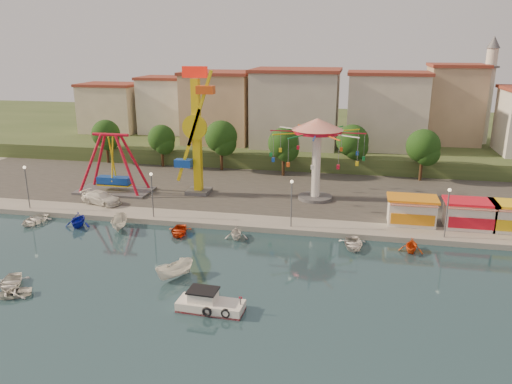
% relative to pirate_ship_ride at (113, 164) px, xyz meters
% --- Properties ---
extents(ground, '(200.00, 200.00, 0.00)m').
position_rel_pirate_ship_ride_xyz_m(ground, '(17.00, -21.41, -4.39)').
color(ground, '#15323A').
rests_on(ground, ground).
extents(quay_deck, '(200.00, 100.00, 0.60)m').
position_rel_pirate_ship_ride_xyz_m(quay_deck, '(17.00, 40.59, -4.09)').
color(quay_deck, '#9E998E').
rests_on(quay_deck, ground).
extents(asphalt_pad, '(90.00, 28.00, 0.01)m').
position_rel_pirate_ship_ride_xyz_m(asphalt_pad, '(17.00, 8.59, -3.79)').
color(asphalt_pad, '#4C4944').
rests_on(asphalt_pad, quay_deck).
extents(hill_terrace, '(200.00, 60.00, 3.00)m').
position_rel_pirate_ship_ride_xyz_m(hill_terrace, '(17.00, 45.59, -2.89)').
color(hill_terrace, '#384C26').
rests_on(hill_terrace, ground).
extents(pirate_ship_ride, '(10.00, 5.00, 8.00)m').
position_rel_pirate_ship_ride_xyz_m(pirate_ship_ride, '(0.00, 0.00, 0.00)').
color(pirate_ship_ride, '#59595E').
rests_on(pirate_ship_ride, quay_deck).
extents(kamikaze_tower, '(4.34, 3.10, 16.50)m').
position_rel_pirate_ship_ride_xyz_m(kamikaze_tower, '(11.45, 1.40, 4.19)').
color(kamikaze_tower, '#59595E').
rests_on(kamikaze_tower, quay_deck).
extents(wave_swinger, '(11.60, 11.60, 10.40)m').
position_rel_pirate_ship_ride_xyz_m(wave_swinger, '(26.73, 2.14, 3.80)').
color(wave_swinger, '#59595E').
rests_on(wave_swinger, quay_deck).
extents(booth_left, '(5.40, 3.78, 3.08)m').
position_rel_pirate_ship_ride_xyz_m(booth_left, '(37.94, -4.92, -2.23)').
color(booth_left, white).
rests_on(booth_left, quay_deck).
extents(booth_mid, '(5.40, 3.78, 3.08)m').
position_rel_pirate_ship_ride_xyz_m(booth_mid, '(43.92, -4.92, -2.23)').
color(booth_mid, white).
rests_on(booth_mid, quay_deck).
extents(lamp_post_0, '(0.14, 0.14, 5.00)m').
position_rel_pirate_ship_ride_xyz_m(lamp_post_0, '(-7.00, -8.41, -1.29)').
color(lamp_post_0, '#59595E').
rests_on(lamp_post_0, quay_deck).
extents(lamp_post_1, '(0.14, 0.14, 5.00)m').
position_rel_pirate_ship_ride_xyz_m(lamp_post_1, '(9.00, -8.41, -1.29)').
color(lamp_post_1, '#59595E').
rests_on(lamp_post_1, quay_deck).
extents(lamp_post_2, '(0.14, 0.14, 5.00)m').
position_rel_pirate_ship_ride_xyz_m(lamp_post_2, '(25.00, -8.41, -1.29)').
color(lamp_post_2, '#59595E').
rests_on(lamp_post_2, quay_deck).
extents(lamp_post_3, '(0.14, 0.14, 5.00)m').
position_rel_pirate_ship_ride_xyz_m(lamp_post_3, '(41.00, -8.41, -1.29)').
color(lamp_post_3, '#59595E').
rests_on(lamp_post_3, quay_deck).
extents(tree_0, '(4.60, 4.60, 7.19)m').
position_rel_pirate_ship_ride_xyz_m(tree_0, '(-9.00, 15.57, 1.08)').
color(tree_0, '#382314').
rests_on(tree_0, quay_deck).
extents(tree_1, '(4.35, 4.35, 6.80)m').
position_rel_pirate_ship_ride_xyz_m(tree_1, '(1.00, 14.83, 0.81)').
color(tree_1, '#382314').
rests_on(tree_1, quay_deck).
extents(tree_2, '(5.02, 5.02, 7.85)m').
position_rel_pirate_ship_ride_xyz_m(tree_2, '(11.00, 14.40, 1.52)').
color(tree_2, '#382314').
rests_on(tree_2, quay_deck).
extents(tree_3, '(4.68, 4.68, 7.32)m').
position_rel_pirate_ship_ride_xyz_m(tree_3, '(21.00, 12.95, 1.16)').
color(tree_3, '#382314').
rests_on(tree_3, quay_deck).
extents(tree_4, '(4.86, 4.86, 7.60)m').
position_rel_pirate_ship_ride_xyz_m(tree_4, '(31.00, 15.94, 1.35)').
color(tree_4, '#382314').
rests_on(tree_4, quay_deck).
extents(tree_5, '(4.83, 4.83, 7.54)m').
position_rel_pirate_ship_ride_xyz_m(tree_5, '(41.00, 14.13, 1.31)').
color(tree_5, '#382314').
rests_on(tree_5, quay_deck).
extents(building_0, '(9.26, 9.53, 11.87)m').
position_rel_pirate_ship_ride_xyz_m(building_0, '(-16.37, 24.65, 4.54)').
color(building_0, beige).
rests_on(building_0, hill_terrace).
extents(building_1, '(12.33, 9.01, 8.63)m').
position_rel_pirate_ship_ride_xyz_m(building_1, '(-4.33, 29.97, 2.92)').
color(building_1, silver).
rests_on(building_1, hill_terrace).
extents(building_2, '(11.95, 9.28, 11.23)m').
position_rel_pirate_ship_ride_xyz_m(building_2, '(8.81, 30.55, 4.22)').
color(building_2, tan).
rests_on(building_2, hill_terrace).
extents(building_3, '(12.59, 10.50, 9.20)m').
position_rel_pirate_ship_ride_xyz_m(building_3, '(22.60, 27.39, 3.20)').
color(building_3, beige).
rests_on(building_3, hill_terrace).
extents(building_4, '(10.75, 9.23, 9.24)m').
position_rel_pirate_ship_ride_xyz_m(building_4, '(36.07, 30.79, 3.22)').
color(building_4, beige).
rests_on(building_4, hill_terrace).
extents(building_5, '(12.77, 10.96, 11.21)m').
position_rel_pirate_ship_ride_xyz_m(building_5, '(49.36, 28.92, 4.21)').
color(building_5, tan).
rests_on(building_5, hill_terrace).
extents(minaret, '(2.80, 2.80, 18.00)m').
position_rel_pirate_ship_ride_xyz_m(minaret, '(53.00, 32.59, 8.15)').
color(minaret, silver).
rests_on(minaret, hill_terrace).
extents(cabin_motorboat, '(5.26, 2.26, 1.82)m').
position_rel_pirate_ship_ride_xyz_m(cabin_motorboat, '(20.98, -26.35, -3.91)').
color(cabin_motorboat, white).
rests_on(cabin_motorboat, ground).
extents(rowboat_a, '(3.88, 4.41, 0.76)m').
position_rel_pirate_ship_ride_xyz_m(rowboat_a, '(3.32, -25.99, -4.01)').
color(rowboat_a, white).
rests_on(rowboat_a, ground).
extents(rowboat_b, '(3.70, 3.42, 0.63)m').
position_rel_pirate_ship_ride_xyz_m(rowboat_b, '(4.55, -27.43, -4.08)').
color(rowboat_b, silver).
rests_on(rowboat_b, ground).
extents(skiff, '(3.36, 4.06, 1.50)m').
position_rel_pirate_ship_ride_xyz_m(skiff, '(16.47, -21.66, -3.64)').
color(skiff, white).
rests_on(skiff, ground).
extents(van, '(5.73, 3.54, 1.55)m').
position_rel_pirate_ship_ride_xyz_m(van, '(0.74, -5.12, -3.02)').
color(van, silver).
rests_on(van, quay_deck).
extents(moored_boat_0, '(3.17, 4.15, 0.81)m').
position_rel_pirate_ship_ride_xyz_m(moored_boat_0, '(-4.32, -11.61, -3.99)').
color(moored_boat_0, white).
rests_on(moored_boat_0, ground).
extents(moored_boat_1, '(3.21, 3.58, 1.69)m').
position_rel_pirate_ship_ride_xyz_m(moored_boat_1, '(1.27, -11.61, -3.55)').
color(moored_boat_1, '#1522B9').
rests_on(moored_boat_1, ground).
extents(moored_boat_2, '(2.67, 4.34, 1.57)m').
position_rel_pirate_ship_ride_xyz_m(moored_boat_2, '(6.30, -11.61, -3.61)').
color(moored_boat_2, beige).
rests_on(moored_boat_2, ground).
extents(moored_boat_3, '(3.14, 3.97, 0.74)m').
position_rel_pirate_ship_ride_xyz_m(moored_boat_3, '(13.18, -11.61, -4.02)').
color(moored_boat_3, red).
rests_on(moored_boat_3, ground).
extents(moored_boat_4, '(2.89, 3.18, 1.45)m').
position_rel_pirate_ship_ride_xyz_m(moored_boat_4, '(19.61, -11.61, -3.67)').
color(moored_boat_4, white).
rests_on(moored_boat_4, ground).
extents(moored_boat_6, '(3.07, 4.10, 0.81)m').
position_rel_pirate_ship_ride_xyz_m(moored_boat_6, '(31.77, -11.61, -3.99)').
color(moored_boat_6, silver).
rests_on(moored_boat_6, ground).
extents(moored_boat_7, '(2.84, 3.14, 1.45)m').
position_rel_pirate_ship_ride_xyz_m(moored_boat_7, '(37.43, -11.61, -3.67)').
color(moored_boat_7, '#E85014').
rests_on(moored_boat_7, ground).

